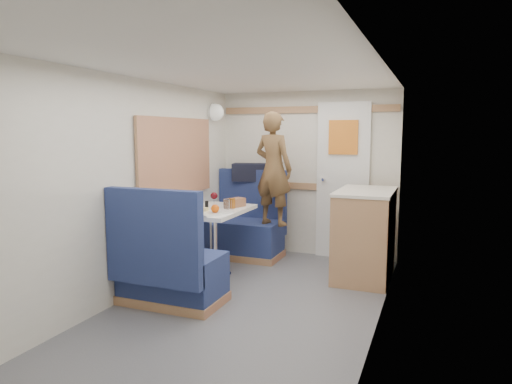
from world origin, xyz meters
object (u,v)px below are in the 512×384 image
at_px(bread_loaf, 235,203).
at_px(tumbler_left, 175,208).
at_px(dome_light, 216,112).
at_px(galley_counter, 364,234).
at_px(person, 273,169).
at_px(cheese_block, 203,209).
at_px(tumbler_right, 227,204).
at_px(bench_far, 246,232).
at_px(beer_glass, 232,203).
at_px(orange_fruit, 215,209).
at_px(bench_near, 169,272).
at_px(tray, 211,212).
at_px(wine_glass, 214,196).
at_px(duffel_bag, 251,172).
at_px(pepper_grinder, 207,205).
at_px(dinette_table, 214,223).

bearing_deg(bread_loaf, tumbler_left, -123.87).
distance_m(dome_light, galley_counter, 2.28).
distance_m(dome_light, bread_loaf, 1.30).
relative_size(person, cheese_block, 13.07).
xyz_separation_m(cheese_block, tumbler_right, (0.12, 0.30, 0.02)).
bearing_deg(bench_far, beer_glass, -77.78).
bearing_deg(bench_far, person, -20.14).
bearing_deg(cheese_block, tumbler_left, -152.10).
height_order(dome_light, orange_fruit, dome_light).
bearing_deg(bench_near, bread_loaf, 81.60).
xyz_separation_m(person, beer_glass, (-0.24, -0.61, -0.32)).
bearing_deg(tumbler_left, bench_far, 79.71).
xyz_separation_m(dome_light, tray, (0.49, -1.10, -1.02)).
height_order(galley_counter, orange_fruit, galley_counter).
relative_size(tumbler_left, beer_glass, 1.03).
relative_size(bench_far, dome_light, 5.25).
bearing_deg(wine_glass, orange_fruit, -61.69).
bearing_deg(bench_near, cheese_block, 88.60).
relative_size(tumbler_left, tumbler_right, 1.08).
distance_m(bench_far, tumbler_left, 1.35).
xyz_separation_m(dome_light, tumbler_right, (0.52, -0.80, -0.98)).
height_order(bench_far, duffel_bag, duffel_bag).
height_order(bench_near, wine_glass, bench_near).
bearing_deg(pepper_grinder, bench_near, -87.79).
relative_size(duffel_bag, pepper_grinder, 4.87).
bearing_deg(tumbler_left, beer_glass, 50.99).
height_order(galley_counter, wine_glass, galley_counter).
bearing_deg(pepper_grinder, tumbler_right, 40.39).
relative_size(orange_fruit, bread_loaf, 0.36).
relative_size(duffel_bag, cheese_block, 4.67).
height_order(dinette_table, duffel_bag, duffel_bag).
distance_m(galley_counter, tray, 1.61).
bearing_deg(bench_far, dome_light, -177.88).
xyz_separation_m(tumbler_right, beer_glass, (0.03, 0.06, 0.00)).
bearing_deg(pepper_grinder, duffel_bag, 90.15).
xyz_separation_m(dome_light, person, (0.79, -0.13, -0.66)).
relative_size(cheese_block, tumbler_left, 0.91).
xyz_separation_m(bench_far, bread_loaf, (0.16, -0.67, 0.47)).
bearing_deg(wine_glass, pepper_grinder, -95.69).
bearing_deg(dome_light, orange_fruit, -63.98).
distance_m(bench_far, galley_counter, 1.51).
xyz_separation_m(bench_far, wine_glass, (-0.02, -0.82, 0.54)).
height_order(person, tray, person).
distance_m(galley_counter, beer_glass, 1.41).
relative_size(tumbler_left, bread_loaf, 0.49).
xyz_separation_m(bench_near, duffel_bag, (-0.03, 1.98, 0.71)).
bearing_deg(dome_light, tumbler_right, -56.99).
height_order(bench_near, tumbler_left, bench_near).
bearing_deg(duffel_bag, wine_glass, -102.54).
relative_size(dinette_table, bench_near, 0.88).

